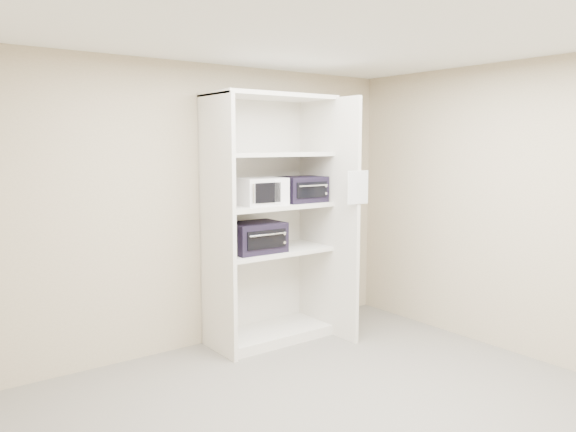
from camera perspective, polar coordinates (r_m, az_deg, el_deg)
floor at (r=4.21m, az=4.99°, el=-20.28°), size 4.50×4.00×0.01m
ceiling at (r=3.81m, az=5.46°, el=18.71°), size 4.50×4.00×0.01m
wall_back at (r=5.42m, az=-9.04°, el=0.90°), size 4.50×0.02×2.70m
wall_right at (r=5.53m, az=22.87°, el=0.54°), size 0.02×4.00×2.70m
shelving_unit at (r=5.54m, az=-1.44°, el=-1.16°), size 1.24×0.92×2.42m
microwave at (r=5.36m, az=-2.71°, el=2.52°), size 0.45×0.36×0.26m
toaster_oven_upper at (r=5.63m, az=1.38°, el=2.73°), size 0.45×0.34×0.26m
toaster_oven_lower at (r=5.38m, az=-3.34°, el=-2.16°), size 0.52×0.40×0.29m
paper_sign at (r=5.35m, az=7.12°, el=2.90°), size 0.24×0.02×0.31m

